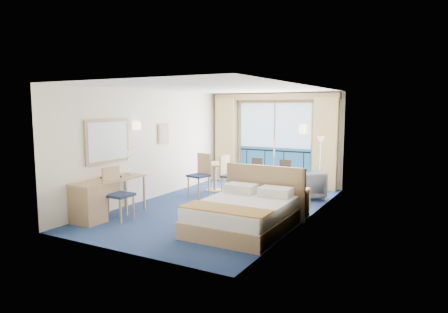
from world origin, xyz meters
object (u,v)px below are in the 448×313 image
(desk_chair, at_px, (116,190))
(round_table, at_px, (215,170))
(desk, at_px, (93,200))
(table_chair_a, at_px, (228,173))
(nightstand, at_px, (296,202))
(bed, at_px, (244,214))
(armchair, at_px, (306,184))
(table_chair_b, at_px, (201,172))
(floor_lamp, at_px, (321,151))

(desk_chair, xyz_separation_m, round_table, (0.33, 3.41, -0.03))
(desk, distance_m, desk_chair, 0.48)
(desk_chair, xyz_separation_m, table_chair_a, (0.88, 3.18, -0.03))
(nightstand, distance_m, desk_chair, 3.72)
(bed, distance_m, armchair, 3.09)
(armchair, distance_m, table_chair_b, 2.70)
(armchair, bearing_deg, desk, 9.35)
(nightstand, distance_m, table_chair_a, 2.57)
(bed, relative_size, round_table, 2.43)
(nightstand, bearing_deg, floor_lamp, 94.06)
(desk_chair, height_order, table_chair_b, table_chair_b)
(floor_lamp, bearing_deg, round_table, -159.80)
(bed, distance_m, table_chair_a, 3.06)
(bed, bearing_deg, table_chair_a, 123.65)
(armchair, relative_size, table_chair_b, 0.72)
(armchair, xyz_separation_m, table_chair_b, (-2.53, -0.93, 0.26))
(round_table, bearing_deg, floor_lamp, 20.20)
(nightstand, xyz_separation_m, round_table, (-2.81, 1.43, 0.28))
(desk_chair, xyz_separation_m, table_chair_b, (0.28, 2.79, 0.00))
(armchair, distance_m, table_chair_a, 2.01)
(armchair, height_order, floor_lamp, floor_lamp)
(table_chair_a, bearing_deg, desk_chair, 167.46)
(desk, relative_size, round_table, 1.99)
(bed, distance_m, nightstand, 1.46)
(bed, height_order, floor_lamp, floor_lamp)
(bed, xyz_separation_m, armchair, (0.24, 3.08, 0.05))
(round_table, relative_size, table_chair_a, 0.82)
(floor_lamp, xyz_separation_m, table_chair_b, (-2.68, -1.59, -0.54))
(nightstand, height_order, floor_lamp, floor_lamp)
(desk, bearing_deg, table_chair_b, 79.13)
(round_table, bearing_deg, desk, -99.80)
(table_chair_a, bearing_deg, table_chair_b, 125.76)
(round_table, bearing_deg, desk_chair, -95.47)
(armchair, bearing_deg, table_chair_a, -27.20)
(nightstand, xyz_separation_m, table_chair_a, (-2.25, 1.19, 0.28))
(table_chair_a, bearing_deg, floor_lamp, -57.09)
(floor_lamp, bearing_deg, table_chair_b, -149.36)
(desk_chair, bearing_deg, floor_lamp, -34.45)
(floor_lamp, bearing_deg, bed, -96.04)
(desk_chair, relative_size, round_table, 1.28)
(floor_lamp, bearing_deg, nightstand, -85.94)
(nightstand, height_order, table_chair_b, table_chair_b)
(nightstand, relative_size, table_chair_a, 0.58)
(table_chair_b, bearing_deg, table_chair_a, 44.12)
(nightstand, relative_size, table_chair_b, 0.55)
(floor_lamp, xyz_separation_m, table_chair_a, (-2.08, -1.20, -0.57))
(desk_chair, bearing_deg, table_chair_b, -6.10)
(nightstand, xyz_separation_m, floor_lamp, (-0.17, 2.40, 0.85))
(bed, height_order, nightstand, bed)
(table_chair_b, bearing_deg, desk_chair, -84.44)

